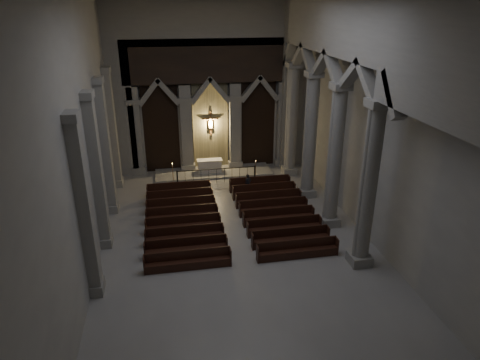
{
  "coord_description": "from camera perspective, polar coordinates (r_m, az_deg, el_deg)",
  "views": [
    {
      "loc": [
        -3.36,
        -18.82,
        11.73
      ],
      "look_at": [
        0.62,
        3.0,
        2.5
      ],
      "focal_mm": 32.0,
      "sensor_mm": 36.0,
      "label": 1
    }
  ],
  "objects": [
    {
      "name": "room",
      "position": [
        19.56,
        -0.21,
        10.41
      ],
      "size": [
        24.0,
        24.1,
        12.0
      ],
      "color": "gray",
      "rests_on": "ground"
    },
    {
      "name": "sanctuary_wall",
      "position": [
        30.97,
        -4.07,
        13.03
      ],
      "size": [
        14.0,
        0.77,
        12.0
      ],
      "color": "gray",
      "rests_on": "ground"
    },
    {
      "name": "right_arcade",
      "position": [
        22.36,
        13.48,
        11.94
      ],
      "size": [
        1.0,
        24.0,
        12.0
      ],
      "color": "gray",
      "rests_on": "ground"
    },
    {
      "name": "left_pilasters",
      "position": [
        23.89,
        -17.91,
        2.36
      ],
      "size": [
        0.6,
        13.0,
        8.03
      ],
      "color": "gray",
      "rests_on": "ground"
    },
    {
      "name": "sanctuary_step",
      "position": [
        31.83,
        -3.56,
        1.07
      ],
      "size": [
        8.5,
        2.6,
        0.15
      ],
      "primitive_type": "cube",
      "color": "gray",
      "rests_on": "ground"
    },
    {
      "name": "altar",
      "position": [
        31.56,
        -4.06,
        1.93
      ],
      "size": [
        1.84,
        0.74,
        0.94
      ],
      "color": "beige",
      "rests_on": "sanctuary_step"
    },
    {
      "name": "altar_rail",
      "position": [
        29.85,
        -3.14,
        0.92
      ],
      "size": [
        5.55,
        0.09,
        1.09
      ],
      "color": "black",
      "rests_on": "ground"
    },
    {
      "name": "candle_stand_left",
      "position": [
        30.37,
        -8.9,
        0.38
      ],
      "size": [
        0.24,
        0.24,
        1.43
      ],
      "color": "#AB6C34",
      "rests_on": "ground"
    },
    {
      "name": "candle_stand_right",
      "position": [
        31.04,
        2.08,
        1.04
      ],
      "size": [
        0.21,
        0.21,
        1.23
      ],
      "color": "#AB6C34",
      "rests_on": "ground"
    },
    {
      "name": "pews",
      "position": [
        24.66,
        -1.32,
        -5.03
      ],
      "size": [
        9.53,
        8.87,
        0.92
      ],
      "color": "black",
      "rests_on": "ground"
    },
    {
      "name": "worshipper",
      "position": [
        28.39,
        1.09,
        -0.44
      ],
      "size": [
        0.51,
        0.39,
        1.25
      ],
      "primitive_type": "imported",
      "rotation": [
        0.0,
        0.0,
        0.22
      ],
      "color": "black",
      "rests_on": "ground"
    }
  ]
}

